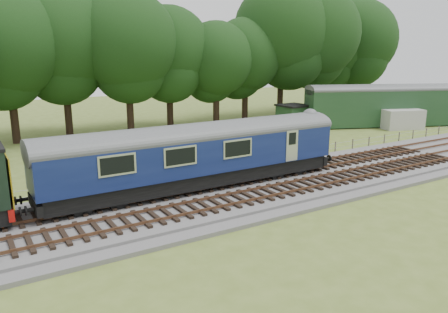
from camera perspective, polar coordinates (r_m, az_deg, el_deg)
ground at (r=25.74m, az=2.66°, el=-4.81°), size 120.00×120.00×0.00m
ballast at (r=25.69m, az=2.66°, el=-4.44°), size 70.00×7.00×0.35m
track_north at (r=26.73m, az=0.98°, el=-3.16°), size 67.20×2.40×0.21m
track_south at (r=24.38m, az=4.80°, el=-4.89°), size 67.20×2.40×0.21m
fence at (r=29.40m, az=-2.29°, el=-2.44°), size 64.00×0.12×1.00m
tree_line at (r=45.08m, az=-13.31°, el=2.88°), size 70.00×8.00×18.00m
dmu_railcar at (r=25.05m, az=-3.41°, el=0.85°), size 18.05×2.86×3.88m
parked_coach at (r=51.47m, az=20.32°, el=6.55°), size 17.44×9.61×4.50m
shed at (r=48.43m, az=9.00°, el=5.30°), size 3.08×3.08×2.45m
caravan at (r=50.38m, az=22.25°, el=4.53°), size 4.68×3.33×2.07m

